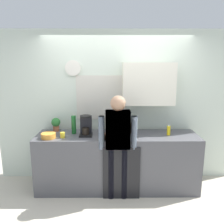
{
  "coord_description": "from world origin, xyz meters",
  "views": [
    {
      "loc": [
        -0.1,
        -3.17,
        2.04
      ],
      "look_at": [
        -0.08,
        0.25,
        1.31
      ],
      "focal_mm": 36.23,
      "sensor_mm": 36.0,
      "label": 1
    }
  ],
  "objects_px": {
    "bottle_dark_sauce": "(131,128)",
    "potted_plant": "(56,124)",
    "mixing_bowl": "(48,136)",
    "person_guest": "(118,139)",
    "bottle_green_wine": "(74,125)",
    "cup_yellow_cup": "(63,135)",
    "person_at_sink": "(118,139)",
    "coffee_maker": "(86,126)",
    "dish_soap": "(169,130)",
    "bottle_amber_beer": "(101,125)",
    "cup_terracotta_mug": "(104,136)"
  },
  "relations": [
    {
      "from": "coffee_maker",
      "to": "person_guest",
      "type": "relative_size",
      "value": 0.21
    },
    {
      "from": "cup_yellow_cup",
      "to": "dish_soap",
      "type": "distance_m",
      "value": 1.68
    },
    {
      "from": "bottle_amber_beer",
      "to": "person_guest",
      "type": "bearing_deg",
      "value": -60.01
    },
    {
      "from": "person_at_sink",
      "to": "bottle_green_wine",
      "type": "bearing_deg",
      "value": 150.55
    },
    {
      "from": "bottle_amber_beer",
      "to": "bottle_dark_sauce",
      "type": "bearing_deg",
      "value": -9.96
    },
    {
      "from": "bottle_dark_sauce",
      "to": "bottle_amber_beer",
      "type": "relative_size",
      "value": 0.78
    },
    {
      "from": "bottle_dark_sauce",
      "to": "potted_plant",
      "type": "distance_m",
      "value": 1.27
    },
    {
      "from": "coffee_maker",
      "to": "person_guest",
      "type": "xyz_separation_m",
      "value": [
        0.5,
        -0.29,
        -0.12
      ]
    },
    {
      "from": "person_at_sink",
      "to": "cup_yellow_cup",
      "type": "bearing_deg",
      "value": 167.73
    },
    {
      "from": "potted_plant",
      "to": "cup_yellow_cup",
      "type": "bearing_deg",
      "value": -62.76
    },
    {
      "from": "bottle_dark_sauce",
      "to": "person_guest",
      "type": "distance_m",
      "value": 0.43
    },
    {
      "from": "coffee_maker",
      "to": "person_guest",
      "type": "bearing_deg",
      "value": -29.79
    },
    {
      "from": "mixing_bowl",
      "to": "potted_plant",
      "type": "distance_m",
      "value": 0.39
    },
    {
      "from": "bottle_amber_beer",
      "to": "cup_yellow_cup",
      "type": "relative_size",
      "value": 2.71
    },
    {
      "from": "bottle_green_wine",
      "to": "person_at_sink",
      "type": "relative_size",
      "value": 0.19
    },
    {
      "from": "dish_soap",
      "to": "person_guest",
      "type": "xyz_separation_m",
      "value": [
        -0.82,
        -0.29,
        -0.05
      ]
    },
    {
      "from": "bottle_green_wine",
      "to": "cup_yellow_cup",
      "type": "distance_m",
      "value": 0.28
    },
    {
      "from": "person_at_sink",
      "to": "person_guest",
      "type": "height_order",
      "value": "same"
    },
    {
      "from": "dish_soap",
      "to": "cup_terracotta_mug",
      "type": "bearing_deg",
      "value": -169.03
    },
    {
      "from": "cup_yellow_cup",
      "to": "potted_plant",
      "type": "bearing_deg",
      "value": 117.24
    },
    {
      "from": "dish_soap",
      "to": "bottle_dark_sauce",
      "type": "bearing_deg",
      "value": 172.56
    },
    {
      "from": "bottle_dark_sauce",
      "to": "potted_plant",
      "type": "relative_size",
      "value": 0.78
    },
    {
      "from": "bottle_dark_sauce",
      "to": "mixing_bowl",
      "type": "height_order",
      "value": "bottle_dark_sauce"
    },
    {
      "from": "person_at_sink",
      "to": "person_guest",
      "type": "relative_size",
      "value": 1.0
    },
    {
      "from": "person_at_sink",
      "to": "person_guest",
      "type": "bearing_deg",
      "value": 0.0
    },
    {
      "from": "person_guest",
      "to": "coffee_maker",
      "type": "bearing_deg",
      "value": -51.43
    },
    {
      "from": "person_guest",
      "to": "mixing_bowl",
      "type": "bearing_deg",
      "value": -29.11
    },
    {
      "from": "bottle_green_wine",
      "to": "mixing_bowl",
      "type": "relative_size",
      "value": 1.36
    },
    {
      "from": "coffee_maker",
      "to": "dish_soap",
      "type": "height_order",
      "value": "coffee_maker"
    },
    {
      "from": "dish_soap",
      "to": "bottle_amber_beer",
      "type": "bearing_deg",
      "value": 171.42
    },
    {
      "from": "dish_soap",
      "to": "person_guest",
      "type": "distance_m",
      "value": 0.87
    },
    {
      "from": "potted_plant",
      "to": "person_guest",
      "type": "xyz_separation_m",
      "value": [
        1.03,
        -0.52,
        -0.1
      ]
    },
    {
      "from": "potted_plant",
      "to": "person_at_sink",
      "type": "height_order",
      "value": "person_at_sink"
    },
    {
      "from": "bottle_dark_sauce",
      "to": "cup_terracotta_mug",
      "type": "relative_size",
      "value": 1.96
    },
    {
      "from": "dish_soap",
      "to": "cup_yellow_cup",
      "type": "bearing_deg",
      "value": -175.73
    },
    {
      "from": "mixing_bowl",
      "to": "person_guest",
      "type": "xyz_separation_m",
      "value": [
        1.06,
        -0.14,
        -0.01
      ]
    },
    {
      "from": "bottle_dark_sauce",
      "to": "person_at_sink",
      "type": "xyz_separation_m",
      "value": [
        -0.23,
        -0.36,
        -0.06
      ]
    },
    {
      "from": "cup_yellow_cup",
      "to": "dish_soap",
      "type": "height_order",
      "value": "dish_soap"
    },
    {
      "from": "bottle_green_wine",
      "to": "person_guest",
      "type": "relative_size",
      "value": 0.19
    },
    {
      "from": "dish_soap",
      "to": "person_at_sink",
      "type": "xyz_separation_m",
      "value": [
        -0.82,
        -0.29,
        -0.05
      ]
    },
    {
      "from": "coffee_maker",
      "to": "bottle_green_wine",
      "type": "bearing_deg",
      "value": 156.79
    },
    {
      "from": "mixing_bowl",
      "to": "potted_plant",
      "type": "xyz_separation_m",
      "value": [
        0.03,
        0.38,
        0.09
      ]
    },
    {
      "from": "mixing_bowl",
      "to": "person_at_sink",
      "type": "xyz_separation_m",
      "value": [
        1.06,
        -0.14,
        -0.01
      ]
    },
    {
      "from": "dish_soap",
      "to": "person_at_sink",
      "type": "bearing_deg",
      "value": -160.84
    },
    {
      "from": "mixing_bowl",
      "to": "cup_yellow_cup",
      "type": "bearing_deg",
      "value": 5.89
    },
    {
      "from": "bottle_green_wine",
      "to": "bottle_amber_beer",
      "type": "bearing_deg",
      "value": 9.45
    },
    {
      "from": "potted_plant",
      "to": "dish_soap",
      "type": "height_order",
      "value": "potted_plant"
    },
    {
      "from": "bottle_amber_beer",
      "to": "person_guest",
      "type": "xyz_separation_m",
      "value": [
        0.26,
        -0.45,
        -0.09
      ]
    },
    {
      "from": "dish_soap",
      "to": "person_at_sink",
      "type": "height_order",
      "value": "person_at_sink"
    },
    {
      "from": "bottle_amber_beer",
      "to": "dish_soap",
      "type": "bearing_deg",
      "value": -8.58
    }
  ]
}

